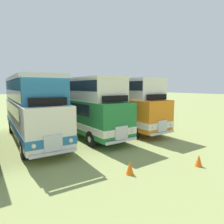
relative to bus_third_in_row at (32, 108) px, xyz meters
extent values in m
plane|color=#8C9956|center=(0.00, -0.10, -2.36)|extent=(200.00, 200.00, 0.00)
cube|color=silver|center=(0.00, -0.12, -0.66)|extent=(2.66, 10.46, 2.30)
cube|color=teal|center=(0.00, -0.12, -1.26)|extent=(2.71, 10.50, 0.44)
cube|color=#19232D|center=(0.00, 0.28, -0.06)|extent=(2.66, 8.06, 0.76)
cube|color=#19232D|center=(-0.08, -5.26, -0.01)|extent=(2.20, 0.13, 0.90)
cube|color=silver|center=(-0.09, -5.37, -1.26)|extent=(0.90, 0.13, 0.80)
cube|color=silver|center=(-0.09, -5.40, -1.76)|extent=(2.30, 0.18, 0.16)
sphere|color=#EAEACC|center=(0.81, -5.40, -1.26)|extent=(0.22, 0.22, 0.22)
sphere|color=#EAEACC|center=(-0.99, -5.37, -1.26)|extent=(0.22, 0.22, 0.22)
cube|color=teal|center=(0.00, 0.13, 1.24)|extent=(2.55, 9.55, 1.50)
cube|color=silver|center=(-0.08, -4.82, 2.04)|extent=(2.40, 0.14, 0.24)
cube|color=silver|center=(0.07, 4.39, 2.04)|extent=(2.40, 0.14, 0.24)
cube|color=silver|center=(1.20, 0.11, 2.04)|extent=(0.25, 9.52, 0.24)
cube|color=silver|center=(-1.20, 0.15, 2.04)|extent=(0.25, 9.52, 0.24)
cube|color=#19232D|center=(0.00, 0.13, 0.94)|extent=(2.59, 9.45, 0.64)
cube|color=black|center=(-0.08, -4.77, 0.74)|extent=(1.90, 0.15, 0.40)
cylinder|color=black|center=(1.09, -3.74, -1.84)|extent=(0.30, 1.04, 1.04)
cylinder|color=silver|center=(1.24, -3.75, -1.84)|extent=(0.03, 0.36, 0.36)
cylinder|color=black|center=(-1.21, -3.71, -1.84)|extent=(0.30, 1.04, 1.04)
cylinder|color=silver|center=(-1.36, -3.70, -1.84)|extent=(0.03, 0.36, 0.36)
cylinder|color=black|center=(1.20, 3.27, -1.84)|extent=(0.30, 1.04, 1.04)
cylinder|color=silver|center=(1.35, 3.27, -1.84)|extent=(0.03, 0.36, 0.36)
cylinder|color=black|center=(-1.10, 3.31, -1.84)|extent=(0.30, 1.04, 1.04)
cylinder|color=silver|center=(-1.25, 3.31, -1.84)|extent=(0.03, 0.36, 0.36)
cube|color=#237538|center=(3.79, -0.01, -0.66)|extent=(2.93, 10.76, 2.30)
cube|color=silver|center=(3.79, -0.01, -1.26)|extent=(2.97, 10.80, 0.44)
cube|color=#19232D|center=(3.77, 0.39, -0.06)|extent=(2.86, 8.37, 0.76)
cube|color=#19232D|center=(4.00, -5.28, -0.01)|extent=(2.20, 0.19, 0.90)
cube|color=silver|center=(4.00, -5.39, -1.26)|extent=(0.90, 0.16, 0.80)
cube|color=silver|center=(4.01, -5.42, -1.76)|extent=(2.30, 0.23, 0.16)
sphere|color=#EAEACC|center=(4.90, -5.36, -1.26)|extent=(0.22, 0.22, 0.22)
sphere|color=#EAEACC|center=(3.11, -5.43, -1.26)|extent=(0.22, 0.22, 0.22)
cube|color=silver|center=(3.78, 0.24, 1.24)|extent=(2.80, 9.86, 1.50)
cube|color=silver|center=(3.78, 0.24, 2.06)|extent=(2.86, 9.96, 0.14)
cube|color=#19232D|center=(3.78, 0.24, 1.54)|extent=(2.83, 9.76, 0.68)
cube|color=black|center=(3.98, -4.79, 0.74)|extent=(1.90, 0.20, 0.40)
cylinder|color=black|center=(5.09, -3.69, -1.84)|extent=(0.32, 1.05, 1.04)
cylinder|color=silver|center=(5.24, -3.68, -1.84)|extent=(0.03, 0.36, 0.36)
cylinder|color=black|center=(2.79, -3.78, -1.84)|extent=(0.32, 1.05, 1.04)
cylinder|color=silver|center=(2.64, -3.79, -1.84)|extent=(0.03, 0.36, 0.36)
cylinder|color=black|center=(4.79, 3.57, -1.84)|extent=(0.32, 1.05, 1.04)
cylinder|color=silver|center=(4.94, 3.58, -1.84)|extent=(0.03, 0.36, 0.36)
cylinder|color=black|center=(2.49, 3.48, -1.84)|extent=(0.32, 1.05, 1.04)
cylinder|color=silver|center=(2.34, 3.47, -1.84)|extent=(0.03, 0.36, 0.36)
cube|color=orange|center=(7.57, -0.03, -0.66)|extent=(2.58, 10.46, 2.30)
cube|color=white|center=(7.57, -0.03, -1.26)|extent=(2.62, 10.50, 0.44)
cube|color=#19232D|center=(7.57, 0.37, -0.06)|extent=(2.59, 8.06, 0.76)
cube|color=#19232D|center=(7.61, -5.19, -0.01)|extent=(2.20, 0.12, 0.90)
cube|color=silver|center=(7.61, -5.30, -1.26)|extent=(0.90, 0.13, 0.80)
cube|color=silver|center=(7.61, -5.33, -1.76)|extent=(2.30, 0.16, 0.16)
sphere|color=#EAEACC|center=(8.51, -5.30, -1.26)|extent=(0.22, 0.22, 0.22)
sphere|color=#EAEACC|center=(6.71, -5.31, -1.26)|extent=(0.22, 0.22, 0.22)
cube|color=white|center=(7.57, 0.22, 1.24)|extent=(2.48, 9.56, 1.50)
cube|color=white|center=(7.57, 0.22, 2.06)|extent=(2.54, 9.66, 0.14)
cube|color=#19232D|center=(7.57, 0.22, 1.54)|extent=(2.52, 9.46, 0.68)
cube|color=black|center=(7.61, -4.70, 0.74)|extent=(1.90, 0.14, 0.40)
cylinder|color=black|center=(8.75, -3.64, -1.84)|extent=(0.29, 1.04, 1.04)
cylinder|color=silver|center=(8.90, -3.64, -1.84)|extent=(0.02, 0.36, 0.36)
cylinder|color=black|center=(6.45, -3.66, -1.84)|extent=(0.29, 1.04, 1.04)
cylinder|color=silver|center=(6.30, -3.66, -1.84)|extent=(0.02, 0.36, 0.36)
cylinder|color=black|center=(8.70, 3.41, -1.84)|extent=(0.29, 1.04, 1.04)
cylinder|color=silver|center=(8.85, 3.41, -1.84)|extent=(0.02, 0.36, 0.36)
cylinder|color=black|center=(6.40, 3.39, -1.84)|extent=(0.29, 1.04, 1.04)
cylinder|color=silver|center=(6.25, 3.39, -1.84)|extent=(0.02, 0.36, 0.36)
cone|color=orange|center=(2.41, -8.26, -2.05)|extent=(0.36, 0.36, 0.62)
cone|color=orange|center=(5.76, -9.37, -2.07)|extent=(0.36, 0.36, 0.58)
camera|label=1|loc=(-2.70, -14.71, 1.48)|focal=31.33mm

